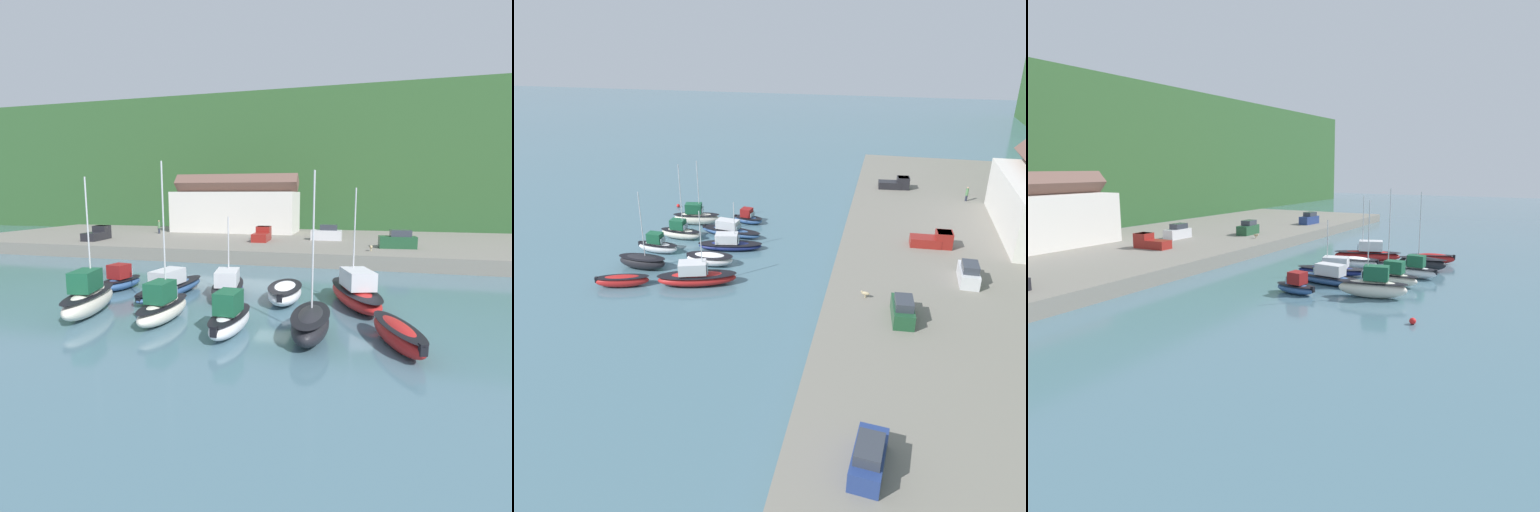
% 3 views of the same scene
% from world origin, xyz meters
% --- Properties ---
extents(ground_plane, '(320.00, 320.00, 0.00)m').
position_xyz_m(ground_plane, '(0.00, 0.00, 0.00)').
color(ground_plane, slate).
extents(quay_promenade, '(104.28, 30.51, 1.55)m').
position_xyz_m(quay_promenade, '(0.00, 30.07, 0.78)').
color(quay_promenade, gray).
rests_on(quay_promenade, ground_plane).
extents(moored_boat_0, '(2.54, 4.44, 2.13)m').
position_xyz_m(moored_boat_0, '(-13.16, 1.15, 0.75)').
color(moored_boat_0, '#33568E').
rests_on(moored_boat_0, ground_plane).
extents(moored_boat_1, '(3.22, 8.59, 2.13)m').
position_xyz_m(moored_boat_1, '(-8.16, 0.15, 0.75)').
color(moored_boat_1, '#33568E').
rests_on(moored_boat_1, ground_plane).
extents(moored_boat_2, '(3.87, 8.22, 6.11)m').
position_xyz_m(moored_boat_2, '(-3.88, 1.43, 0.73)').
color(moored_boat_2, navy).
rests_on(moored_boat_2, ground_plane).
extents(moored_boat_3, '(2.63, 5.64, 1.40)m').
position_xyz_m(moored_boat_3, '(0.81, 0.55, 0.74)').
color(moored_boat_3, white).
rests_on(moored_boat_3, ground_plane).
extents(moored_boat_4, '(5.03, 8.76, 8.28)m').
position_xyz_m(moored_boat_4, '(5.80, 0.87, 0.98)').
color(moored_boat_4, red).
rests_on(moored_boat_4, ground_plane).
extents(moored_boat_5, '(3.15, 6.64, 8.93)m').
position_xyz_m(moored_boat_5, '(-11.07, -5.70, 1.13)').
color(moored_boat_5, white).
rests_on(moored_boat_5, ground_plane).
extents(moored_boat_6, '(1.98, 5.45, 9.79)m').
position_xyz_m(moored_boat_6, '(-5.68, -5.82, 0.97)').
color(moored_boat_6, white).
rests_on(moored_boat_6, ground_plane).
extents(moored_boat_7, '(1.90, 5.18, 2.51)m').
position_xyz_m(moored_boat_7, '(-1.00, -6.81, 0.91)').
color(moored_boat_7, white).
rests_on(moored_boat_7, ground_plane).
extents(moored_boat_8, '(2.07, 5.61, 9.08)m').
position_xyz_m(moored_boat_8, '(3.52, -6.52, 0.88)').
color(moored_boat_8, black).
rests_on(moored_boat_8, ground_plane).
extents(moored_boat_9, '(3.25, 5.86, 1.32)m').
position_xyz_m(moored_boat_9, '(8.03, -6.61, 0.70)').
color(moored_boat_9, red).
rests_on(moored_boat_9, ground_plane).
extents(parked_car_0, '(4.35, 2.18, 2.16)m').
position_xyz_m(parked_car_0, '(27.71, 20.06, 2.47)').
color(parked_car_0, navy).
rests_on(parked_car_0, quay_promenade).
extents(parked_car_1, '(4.33, 2.12, 2.16)m').
position_xyz_m(parked_car_1, '(10.34, 21.97, 2.47)').
color(parked_car_1, '#1E4C2D').
rests_on(parked_car_1, quay_promenade).
extents(parked_car_2, '(4.21, 1.83, 2.16)m').
position_xyz_m(parked_car_2, '(1.54, 28.43, 2.47)').
color(parked_car_2, silver).
rests_on(parked_car_2, quay_promenade).
extents(pickup_truck_0, '(2.39, 4.89, 1.90)m').
position_xyz_m(pickup_truck_0, '(-29.68, 21.07, 2.37)').
color(pickup_truck_0, black).
rests_on(pickup_truck_0, quay_promenade).
extents(pickup_truck_1, '(2.17, 4.81, 1.90)m').
position_xyz_m(pickup_truck_1, '(-7.01, 25.65, 2.37)').
color(pickup_truck_1, maroon).
rests_on(pickup_truck_1, quay_promenade).
extents(person_on_quay, '(0.40, 0.40, 2.14)m').
position_xyz_m(person_on_quay, '(-25.64, 31.18, 2.65)').
color(person_on_quay, '#232838').
rests_on(person_on_quay, quay_promenade).
extents(dog_on_quay, '(0.43, 0.88, 0.68)m').
position_xyz_m(dog_on_quay, '(7.24, 18.55, 2.01)').
color(dog_on_quay, tan).
rests_on(dog_on_quay, quay_promenade).
extents(mooring_buoy_0, '(0.52, 0.52, 0.52)m').
position_xyz_m(mooring_buoy_0, '(-17.10, -10.99, 0.26)').
color(mooring_buoy_0, red).
rests_on(mooring_buoy_0, ground_plane).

